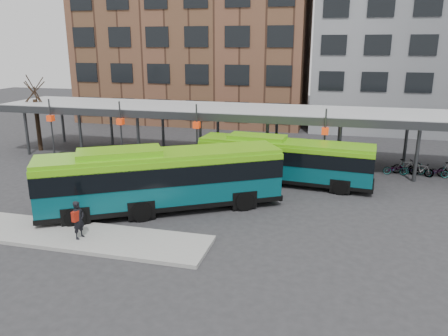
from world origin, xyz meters
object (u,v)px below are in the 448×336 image
pedestrian (78,220)px  bus_rear (284,159)px  tree (38,123)px  bus_front (161,178)px

pedestrian → bus_rear: bearing=-26.8°
tree → bus_front: size_ratio=0.44×
pedestrian → bus_front: bearing=-16.0°
tree → pedestrian: bearing=-48.8°
tree → bus_front: 18.86m
tree → bus_rear: size_ratio=0.49×
tree → bus_rear: (21.50, -4.00, -0.82)m
bus_rear → pedestrian: bearing=-120.0°
bus_front → pedestrian: bus_front is taller
pedestrian → tree: bearing=50.0°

